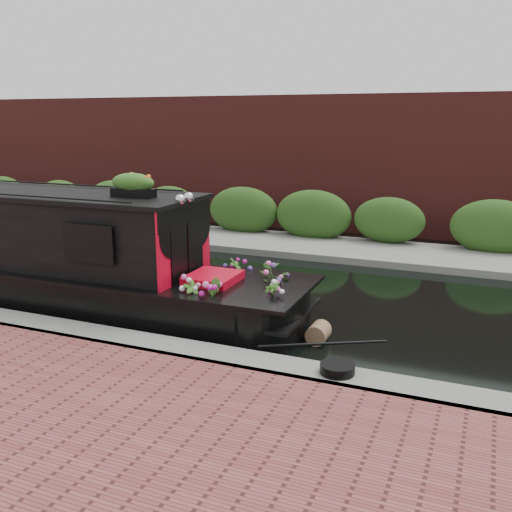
% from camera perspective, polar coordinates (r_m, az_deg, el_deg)
% --- Properties ---
extents(ground, '(80.00, 80.00, 0.00)m').
position_cam_1_polar(ground, '(11.17, -2.12, -3.71)').
color(ground, black).
rests_on(ground, ground).
extents(near_bank_coping, '(40.00, 0.60, 0.50)m').
position_cam_1_polar(near_bank_coping, '(8.48, -11.65, -9.78)').
color(near_bank_coping, slate).
rests_on(near_bank_coping, ground).
extents(far_bank_path, '(40.00, 2.40, 0.34)m').
position_cam_1_polar(far_bank_path, '(14.96, 4.63, 0.73)').
color(far_bank_path, gray).
rests_on(far_bank_path, ground).
extents(far_hedge, '(40.00, 1.10, 2.80)m').
position_cam_1_polar(far_hedge, '(15.80, 5.65, 1.40)').
color(far_hedge, '#294D19').
rests_on(far_hedge, ground).
extents(far_brick_wall, '(40.00, 1.00, 8.00)m').
position_cam_1_polar(far_brick_wall, '(17.78, 7.66, 2.72)').
color(far_brick_wall, maroon).
rests_on(far_brick_wall, ground).
extents(narrowboat, '(11.36, 2.12, 2.67)m').
position_cam_1_polar(narrowboat, '(11.79, -23.67, 0.04)').
color(narrowboat, black).
rests_on(narrowboat, ground).
extents(rope_fender, '(0.31, 0.38, 0.31)m').
position_cam_1_polar(rope_fender, '(8.77, 6.27, -7.66)').
color(rope_fender, brown).
rests_on(rope_fender, ground).
extents(coiled_mooring_rope, '(0.44, 0.44, 0.12)m').
position_cam_1_polar(coiled_mooring_rope, '(7.26, 8.14, -11.08)').
color(coiled_mooring_rope, black).
rests_on(coiled_mooring_rope, near_bank_coping).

